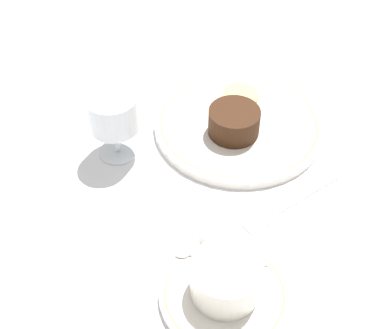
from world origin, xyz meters
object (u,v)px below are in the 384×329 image
at_px(dinner_plate, 238,124).
at_px(wine_glass, 113,116).
at_px(fork, 282,208).
at_px(dessert_cake, 236,121).
at_px(coffee_cup, 225,278).

xyz_separation_m(dinner_plate, wine_glass, (0.03, 0.20, 0.07)).
distance_m(fork, dessert_cake, 0.17).
bearing_deg(fork, coffee_cup, 120.99).
height_order(wine_glass, fork, wine_glass).
height_order(wine_glass, dessert_cake, wine_glass).
relative_size(dinner_plate, coffee_cup, 2.45).
bearing_deg(wine_glass, dinner_plate, -99.38).
distance_m(dinner_plate, coffee_cup, 0.32).
height_order(dinner_plate, coffee_cup, coffee_cup).
xyz_separation_m(coffee_cup, fork, (0.08, -0.14, -0.03)).
bearing_deg(wine_glass, dessert_cake, -105.69).
height_order(coffee_cup, dessert_cake, coffee_cup).
xyz_separation_m(dinner_plate, dessert_cake, (-0.02, 0.02, 0.03)).
xyz_separation_m(dinner_plate, fork, (-0.18, 0.03, -0.01)).
bearing_deg(fork, wine_glass, 38.49).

